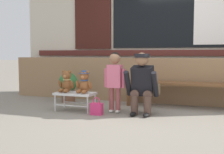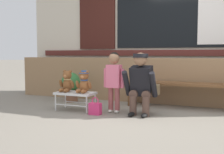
{
  "view_description": "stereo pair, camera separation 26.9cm",
  "coord_description": "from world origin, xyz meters",
  "px_view_note": "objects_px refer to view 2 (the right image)",
  "views": [
    {
      "loc": [
        0.83,
        -3.93,
        0.94
      ],
      "look_at": [
        -0.74,
        0.44,
        0.55
      ],
      "focal_mm": 45.45,
      "sensor_mm": 36.0,
      "label": 1
    },
    {
      "loc": [
        1.08,
        -3.83,
        0.94
      ],
      "look_at": [
        -0.74,
        0.44,
        0.55
      ],
      "focal_mm": 45.45,
      "sensor_mm": 36.0,
      "label": 2
    }
  ],
  "objects_px": {
    "adult_crouching": "(142,84)",
    "small_display_bench": "(75,94)",
    "handbag_on_ground": "(95,108)",
    "wooden_bench_long": "(187,87)",
    "potted_plant": "(71,85)",
    "teddy_bear_with_hat": "(84,82)",
    "child_standing": "(114,75)",
    "teddy_bear_plain": "(67,82)"
  },
  "relations": [
    {
      "from": "child_standing",
      "to": "adult_crouching",
      "type": "relative_size",
      "value": 1.01
    },
    {
      "from": "teddy_bear_with_hat",
      "to": "wooden_bench_long",
      "type": "bearing_deg",
      "value": 29.92
    },
    {
      "from": "small_display_bench",
      "to": "teddy_bear_plain",
      "type": "bearing_deg",
      "value": 179.49
    },
    {
      "from": "adult_crouching",
      "to": "child_standing",
      "type": "bearing_deg",
      "value": -177.85
    },
    {
      "from": "wooden_bench_long",
      "to": "potted_plant",
      "type": "bearing_deg",
      "value": -175.55
    },
    {
      "from": "adult_crouching",
      "to": "handbag_on_ground",
      "type": "height_order",
      "value": "adult_crouching"
    },
    {
      "from": "adult_crouching",
      "to": "potted_plant",
      "type": "distance_m",
      "value": 1.74
    },
    {
      "from": "teddy_bear_plain",
      "to": "small_display_bench",
      "type": "bearing_deg",
      "value": -0.51
    },
    {
      "from": "child_standing",
      "to": "potted_plant",
      "type": "bearing_deg",
      "value": 151.92
    },
    {
      "from": "adult_crouching",
      "to": "small_display_bench",
      "type": "bearing_deg",
      "value": -175.24
    },
    {
      "from": "wooden_bench_long",
      "to": "handbag_on_ground",
      "type": "bearing_deg",
      "value": -139.04
    },
    {
      "from": "teddy_bear_with_hat",
      "to": "adult_crouching",
      "type": "bearing_deg",
      "value": 5.43
    },
    {
      "from": "small_display_bench",
      "to": "teddy_bear_with_hat",
      "type": "xyz_separation_m",
      "value": [
        0.16,
        0.0,
        0.21
      ]
    },
    {
      "from": "wooden_bench_long",
      "to": "potted_plant",
      "type": "relative_size",
      "value": 3.68
    },
    {
      "from": "potted_plant",
      "to": "wooden_bench_long",
      "type": "bearing_deg",
      "value": 4.45
    },
    {
      "from": "wooden_bench_long",
      "to": "teddy_bear_plain",
      "type": "distance_m",
      "value": 2.02
    },
    {
      "from": "handbag_on_ground",
      "to": "potted_plant",
      "type": "bearing_deg",
      "value": 137.55
    },
    {
      "from": "adult_crouching",
      "to": "handbag_on_ground",
      "type": "bearing_deg",
      "value": -157.3
    },
    {
      "from": "wooden_bench_long",
      "to": "potted_plant",
      "type": "xyz_separation_m",
      "value": [
        -2.17,
        -0.17,
        -0.05
      ]
    },
    {
      "from": "wooden_bench_long",
      "to": "small_display_bench",
      "type": "bearing_deg",
      "value": -152.46
    },
    {
      "from": "teddy_bear_plain",
      "to": "potted_plant",
      "type": "height_order",
      "value": "teddy_bear_plain"
    },
    {
      "from": "handbag_on_ground",
      "to": "potted_plant",
      "type": "xyz_separation_m",
      "value": [
        -0.96,
        0.88,
        0.23
      ]
    },
    {
      "from": "teddy_bear_with_hat",
      "to": "potted_plant",
      "type": "bearing_deg",
      "value": 133.82
    },
    {
      "from": "small_display_bench",
      "to": "teddy_bear_plain",
      "type": "relative_size",
      "value": 1.76
    },
    {
      "from": "teddy_bear_plain",
      "to": "teddy_bear_with_hat",
      "type": "xyz_separation_m",
      "value": [
        0.32,
        0.0,
        0.01
      ]
    },
    {
      "from": "teddy_bear_plain",
      "to": "handbag_on_ground",
      "type": "xyz_separation_m",
      "value": [
        0.61,
        -0.18,
        -0.37
      ]
    },
    {
      "from": "small_display_bench",
      "to": "child_standing",
      "type": "distance_m",
      "value": 0.74
    },
    {
      "from": "small_display_bench",
      "to": "wooden_bench_long",
      "type": "bearing_deg",
      "value": 27.54
    },
    {
      "from": "adult_crouching",
      "to": "potted_plant",
      "type": "height_order",
      "value": "adult_crouching"
    },
    {
      "from": "small_display_bench",
      "to": "handbag_on_ground",
      "type": "height_order",
      "value": "small_display_bench"
    },
    {
      "from": "teddy_bear_with_hat",
      "to": "handbag_on_ground",
      "type": "relative_size",
      "value": 1.34
    },
    {
      "from": "small_display_bench",
      "to": "potted_plant",
      "type": "distance_m",
      "value": 0.87
    },
    {
      "from": "small_display_bench",
      "to": "potted_plant",
      "type": "height_order",
      "value": "potted_plant"
    },
    {
      "from": "wooden_bench_long",
      "to": "potted_plant",
      "type": "height_order",
      "value": "potted_plant"
    },
    {
      "from": "handbag_on_ground",
      "to": "potted_plant",
      "type": "relative_size",
      "value": 0.48
    },
    {
      "from": "wooden_bench_long",
      "to": "small_display_bench",
      "type": "height_order",
      "value": "wooden_bench_long"
    },
    {
      "from": "teddy_bear_with_hat",
      "to": "potted_plant",
      "type": "distance_m",
      "value": 0.98
    },
    {
      "from": "small_display_bench",
      "to": "potted_plant",
      "type": "xyz_separation_m",
      "value": [
        -0.51,
        0.7,
        0.06
      ]
    },
    {
      "from": "wooden_bench_long",
      "to": "handbag_on_ground",
      "type": "height_order",
      "value": "wooden_bench_long"
    },
    {
      "from": "handbag_on_ground",
      "to": "wooden_bench_long",
      "type": "bearing_deg",
      "value": 40.96
    },
    {
      "from": "teddy_bear_with_hat",
      "to": "handbag_on_ground",
      "type": "height_order",
      "value": "teddy_bear_with_hat"
    },
    {
      "from": "adult_crouching",
      "to": "handbag_on_ground",
      "type": "relative_size",
      "value": 3.49
    }
  ]
}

